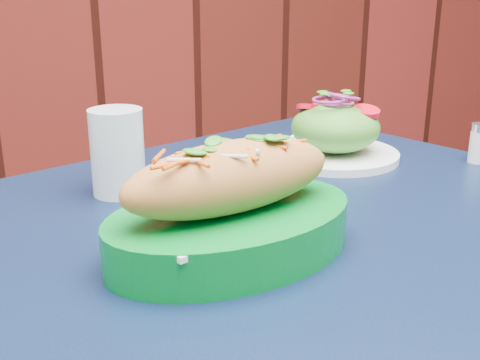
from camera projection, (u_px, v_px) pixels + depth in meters
name	position (u px, v px, depth m)	size (l,w,h in m)	color
cafe_table	(318.00, 282.00, 0.75)	(1.02, 1.02, 0.75)	black
banh_mi_basket	(231.00, 208.00, 0.61)	(0.31, 0.23, 0.13)	#007221
salad_plate	(335.00, 133.00, 0.94)	(0.20, 0.20, 0.11)	white
water_glass	(117.00, 152.00, 0.78)	(0.07, 0.07, 0.11)	silver
salt_shaker	(478.00, 143.00, 0.92)	(0.03, 0.03, 0.06)	white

